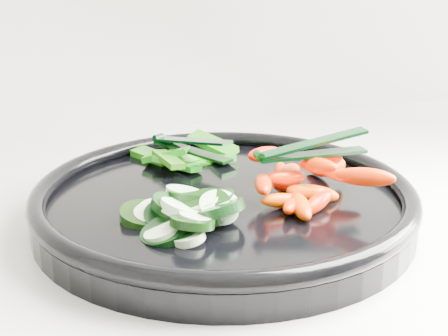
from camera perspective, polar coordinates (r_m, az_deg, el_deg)
name	(u,v)px	position (r m, az deg, el deg)	size (l,w,h in m)	color
veggie_tray	(224,201)	(0.61, 0.00, -3.05)	(0.49, 0.49, 0.04)	black
cucumber_pile	(184,213)	(0.55, -3.67, -4.08)	(0.12, 0.12, 0.04)	black
carrot_pile	(306,180)	(0.61, 7.52, -1.08)	(0.13, 0.16, 0.05)	#F13700
pepper_pile	(186,157)	(0.71, -3.54, 1.02)	(0.12, 0.10, 0.04)	#0E730A
tong_carrot	(309,149)	(0.60, 7.80, 1.71)	(0.11, 0.02, 0.02)	black
tong_pepper	(189,145)	(0.69, -3.20, 2.09)	(0.06, 0.11, 0.02)	black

